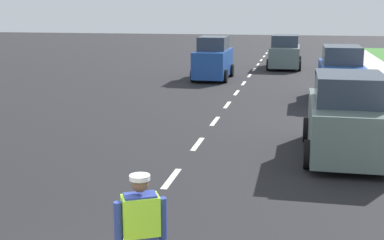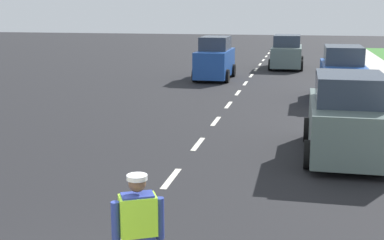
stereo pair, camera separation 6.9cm
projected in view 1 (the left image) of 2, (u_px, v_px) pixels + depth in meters
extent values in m
plane|color=black|center=(244.00, 83.00, 25.96)|extent=(96.00, 96.00, 0.00)
cube|color=silver|center=(128.00, 236.00, 8.45)|extent=(0.14, 1.40, 0.01)
cube|color=silver|center=(171.00, 179.00, 11.32)|extent=(0.14, 1.40, 0.01)
cube|color=silver|center=(198.00, 144.00, 14.19)|extent=(0.14, 1.40, 0.01)
cube|color=silver|center=(215.00, 121.00, 17.06)|extent=(0.14, 1.40, 0.01)
cube|color=silver|center=(227.00, 105.00, 19.93)|extent=(0.14, 1.40, 0.01)
cube|color=silver|center=(236.00, 93.00, 22.80)|extent=(0.14, 1.40, 0.01)
cube|color=silver|center=(244.00, 83.00, 25.67)|extent=(0.14, 1.40, 0.01)
cube|color=silver|center=(249.00, 76.00, 28.54)|extent=(0.14, 1.40, 0.01)
cube|color=silver|center=(254.00, 70.00, 31.41)|extent=(0.14, 1.40, 0.01)
cube|color=silver|center=(258.00, 64.00, 34.28)|extent=(0.14, 1.40, 0.01)
cube|color=silver|center=(261.00, 60.00, 37.15)|extent=(0.14, 1.40, 0.01)
cube|color=silver|center=(264.00, 56.00, 40.02)|extent=(0.14, 1.40, 0.01)
cube|color=silver|center=(267.00, 53.00, 42.89)|extent=(0.14, 1.40, 0.01)
cube|color=silver|center=(269.00, 50.00, 45.76)|extent=(0.14, 1.40, 0.01)
cube|color=silver|center=(271.00, 48.00, 48.63)|extent=(0.14, 1.40, 0.01)
cube|color=silver|center=(272.00, 46.00, 51.50)|extent=(0.14, 1.40, 0.01)
cube|color=navy|center=(141.00, 217.00, 6.44)|extent=(0.47, 0.39, 0.60)
cube|color=#A5EA33|center=(141.00, 215.00, 6.43)|extent=(0.54, 0.46, 0.51)
cylinder|color=navy|center=(118.00, 223.00, 6.38)|extent=(0.11, 0.11, 0.55)
cylinder|color=navy|center=(163.00, 218.00, 6.52)|extent=(0.11, 0.11, 0.55)
sphere|color=brown|center=(140.00, 184.00, 6.34)|extent=(0.22, 0.22, 0.22)
cylinder|color=silver|center=(140.00, 177.00, 6.32)|extent=(0.26, 0.26, 0.06)
cube|color=slate|center=(347.00, 125.00, 12.94)|extent=(1.83, 4.10, 1.23)
cube|color=#2D3847|center=(349.00, 88.00, 12.64)|extent=(1.61, 2.26, 0.70)
cylinder|color=black|center=(307.00, 130.00, 14.44)|extent=(0.22, 0.68, 0.68)
cylinder|color=black|center=(377.00, 133.00, 14.07)|extent=(0.22, 0.68, 0.68)
cylinder|color=black|center=(308.00, 154.00, 12.00)|extent=(0.22, 0.68, 0.68)
cube|color=#1E4799|center=(213.00, 63.00, 27.06)|extent=(1.60, 3.95, 1.35)
cube|color=#2D3847|center=(214.00, 43.00, 26.93)|extent=(1.41, 2.17, 0.70)
cylinder|color=black|center=(225.00, 76.00, 25.83)|extent=(0.22, 0.68, 0.68)
cylinder|color=black|center=(193.00, 75.00, 26.16)|extent=(0.22, 0.68, 0.68)
cylinder|color=black|center=(231.00, 70.00, 28.17)|extent=(0.22, 0.68, 0.68)
cylinder|color=black|center=(202.00, 70.00, 28.50)|extent=(0.22, 0.68, 0.68)
cube|color=slate|center=(285.00, 56.00, 32.02)|extent=(1.79, 4.26, 1.19)
cube|color=#2D3847|center=(285.00, 41.00, 31.71)|extent=(1.58, 2.34, 0.70)
cylinder|color=black|center=(271.00, 60.00, 33.55)|extent=(0.22, 0.68, 0.68)
cylinder|color=black|center=(299.00, 61.00, 33.19)|extent=(0.22, 0.68, 0.68)
cylinder|color=black|center=(268.00, 65.00, 31.03)|extent=(0.22, 0.68, 0.68)
cylinder|color=black|center=(299.00, 65.00, 30.66)|extent=(0.22, 0.68, 0.68)
cube|color=#1E4799|center=(340.00, 80.00, 20.76)|extent=(1.62, 4.17, 1.34)
cube|color=#2D3847|center=(342.00, 55.00, 20.44)|extent=(1.42, 2.29, 0.70)
cylinder|color=black|center=(317.00, 87.00, 22.27)|extent=(0.22, 0.68, 0.68)
cylinder|color=black|center=(357.00, 88.00, 21.94)|extent=(0.22, 0.68, 0.68)
cylinder|color=black|center=(319.00, 97.00, 19.80)|extent=(0.22, 0.68, 0.68)
cylinder|color=black|center=(364.00, 98.00, 19.47)|extent=(0.22, 0.68, 0.68)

